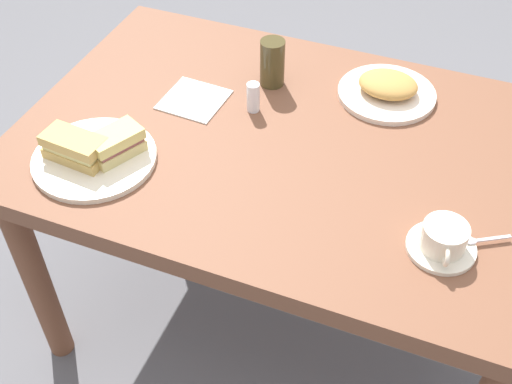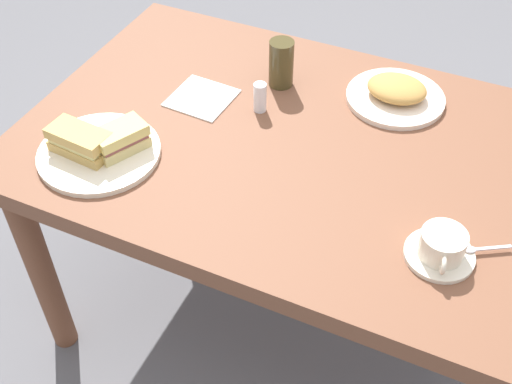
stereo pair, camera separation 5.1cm
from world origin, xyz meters
name	(u,v)px [view 1 (the left image)]	position (x,y,z in m)	size (l,w,h in m)	color
ground_plane	(281,312)	(0.00, 0.00, 0.00)	(6.00, 6.00, 0.00)	#5F5E61
dining_table	(288,168)	(0.00, 0.00, 0.62)	(1.29, 0.87, 0.71)	brown
sandwich_plate	(95,158)	(0.39, 0.23, 0.72)	(0.28, 0.28, 0.01)	beige
sandwich_front	(75,148)	(0.42, 0.25, 0.75)	(0.15, 0.08, 0.06)	tan
sandwich_back	(116,143)	(0.34, 0.21, 0.75)	(0.12, 0.14, 0.06)	#D3BE76
coffee_saucer	(441,247)	(-0.39, 0.21, 0.72)	(0.14, 0.14, 0.01)	silver
coffee_cup	(444,237)	(-0.40, 0.21, 0.75)	(0.09, 0.12, 0.06)	beige
spoon	(480,240)	(-0.46, 0.17, 0.72)	(0.09, 0.06, 0.01)	silver
side_plate	(387,94)	(-0.17, -0.26, 0.72)	(0.25, 0.25, 0.01)	beige
side_food_pile	(388,84)	(-0.17, -0.26, 0.75)	(0.15, 0.12, 0.04)	#B6833F
napkin	(194,100)	(0.28, -0.06, 0.71)	(0.15, 0.15, 0.00)	white
salt_shaker	(253,97)	(0.12, -0.08, 0.75)	(0.03, 0.03, 0.08)	silver
drinking_glass	(272,63)	(0.12, -0.20, 0.77)	(0.06, 0.06, 0.13)	#433A1E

